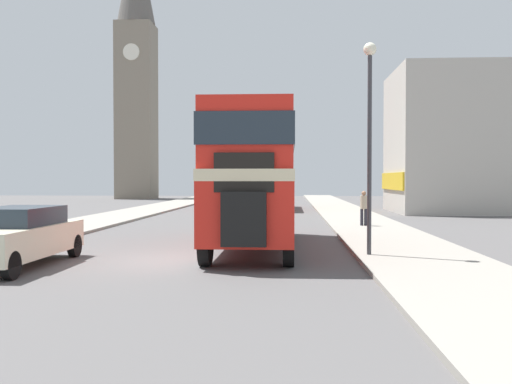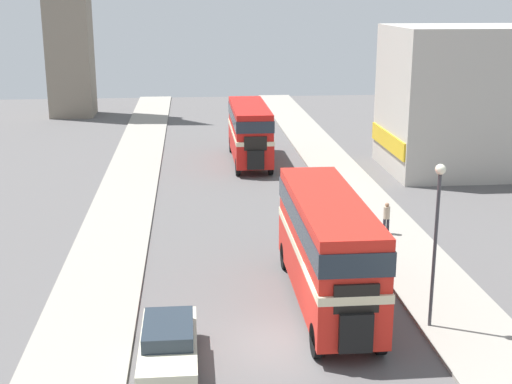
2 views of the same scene
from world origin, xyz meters
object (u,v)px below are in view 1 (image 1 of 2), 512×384
(street_lamp, at_px, (370,116))
(pedestrian_walking, at_px, (364,206))
(car_parked_near, at_px, (17,236))
(church_tower, at_px, (136,57))
(bus_distant, at_px, (263,176))
(double_decker_bus, at_px, (256,169))

(street_lamp, bearing_deg, pedestrian_walking, 83.49)
(car_parked_near, height_order, pedestrian_walking, pedestrian_walking)
(street_lamp, bearing_deg, church_tower, 112.23)
(bus_distant, distance_m, pedestrian_walking, 17.15)
(street_lamp, bearing_deg, double_decker_bus, 144.76)
(double_decker_bus, bearing_deg, pedestrian_walking, 59.88)
(bus_distant, bearing_deg, church_tower, 125.46)
(pedestrian_walking, bearing_deg, car_parked_near, -130.74)
(pedestrian_walking, bearing_deg, double_decker_bus, -120.12)
(car_parked_near, xyz_separation_m, church_tower, (-10.38, 49.60, 15.19))
(car_parked_near, distance_m, street_lamp, 9.83)
(pedestrian_walking, height_order, church_tower, church_tower)
(bus_distant, distance_m, car_parked_near, 28.60)
(car_parked_near, bearing_deg, bus_distant, 80.08)
(bus_distant, height_order, street_lamp, street_lamp)
(bus_distant, xyz_separation_m, church_tower, (-15.30, 21.48, 13.54))
(car_parked_near, height_order, church_tower, church_tower)
(car_parked_near, bearing_deg, double_decker_bus, 36.25)
(double_decker_bus, height_order, bus_distant, double_decker_bus)
(church_tower, bearing_deg, bus_distant, -54.54)
(double_decker_bus, distance_m, street_lamp, 4.27)
(street_lamp, bearing_deg, bus_distant, 99.07)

